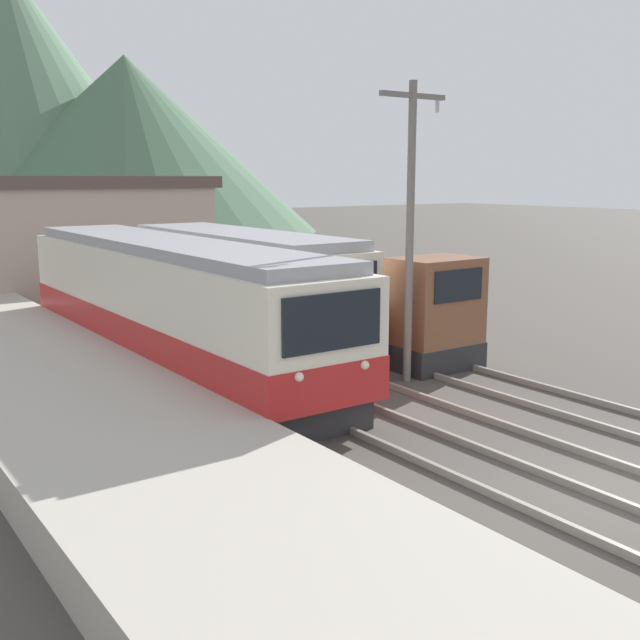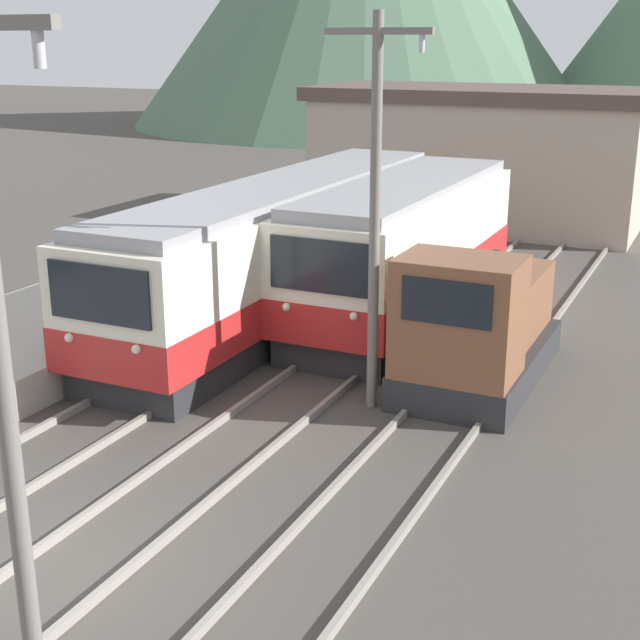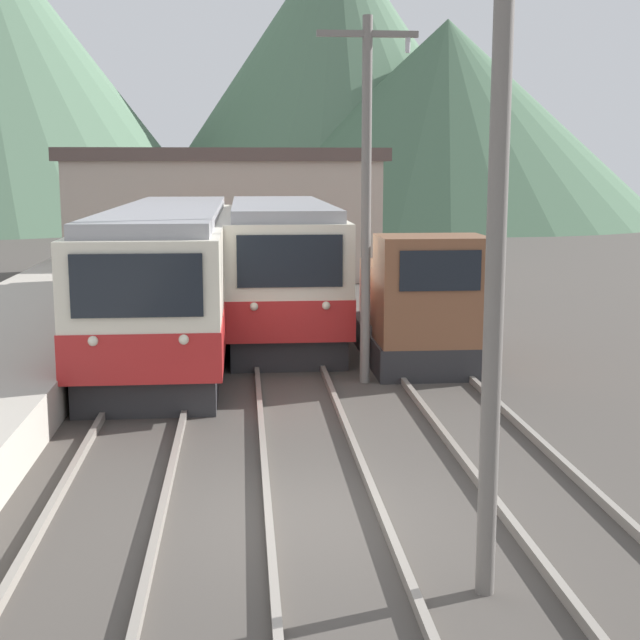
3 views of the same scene
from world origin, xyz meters
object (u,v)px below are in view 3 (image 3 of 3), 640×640
(catenary_mast_near, at_px, (498,212))
(catenary_mast_mid, at_px, (367,189))
(commuter_train_center, at_px, (280,272))
(shunting_locomotive, at_px, (417,309))
(commuter_train_left, at_px, (171,279))

(catenary_mast_near, relative_size, catenary_mast_mid, 1.00)
(commuter_train_center, height_order, catenary_mast_near, catenary_mast_near)
(catenary_mast_mid, bearing_deg, shunting_locomotive, 54.29)
(commuter_train_left, xyz_separation_m, catenary_mast_mid, (4.31, -4.74, 2.38))
(shunting_locomotive, bearing_deg, commuter_train_center, 128.37)
(shunting_locomotive, height_order, catenary_mast_near, catenary_mast_near)
(shunting_locomotive, xyz_separation_m, catenary_mast_mid, (-1.49, -2.08, 2.79))
(commuter_train_center, distance_m, shunting_locomotive, 4.85)
(commuter_train_center, distance_m, catenary_mast_mid, 6.50)
(catenary_mast_mid, bearing_deg, catenary_mast_near, -90.00)
(catenary_mast_near, bearing_deg, commuter_train_left, 107.05)
(commuter_train_left, distance_m, catenary_mast_mid, 6.83)
(commuter_train_left, relative_size, shunting_locomotive, 2.86)
(commuter_train_center, bearing_deg, catenary_mast_mid, -75.59)
(shunting_locomotive, relative_size, catenary_mast_mid, 0.71)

